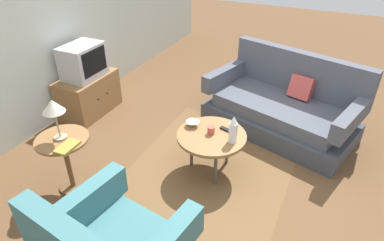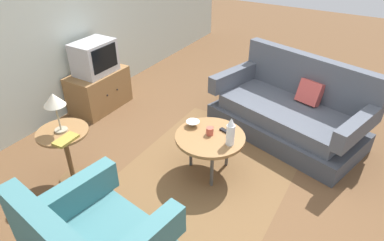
% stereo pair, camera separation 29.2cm
% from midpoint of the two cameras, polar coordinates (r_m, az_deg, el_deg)
% --- Properties ---
extents(ground_plane, '(16.00, 16.00, 0.00)m').
position_cam_midpoint_polar(ground_plane, '(3.68, 5.54, -9.56)').
color(ground_plane, brown).
extents(back_wall, '(9.00, 0.12, 2.70)m').
position_cam_midpoint_polar(back_wall, '(4.49, -23.91, 15.46)').
color(back_wall, '#B2BCB2').
rests_on(back_wall, ground).
extents(area_rug, '(2.26, 1.68, 0.00)m').
position_cam_midpoint_polar(area_rug, '(3.75, 5.17, -8.61)').
color(area_rug, brown).
rests_on(area_rug, ground).
extents(couch, '(1.43, 2.03, 0.96)m').
position_cam_midpoint_polar(couch, '(4.40, 18.23, 1.28)').
color(couch, '#3E424B').
rests_on(couch, ground).
extents(coffee_table, '(0.73, 0.73, 0.47)m').
position_cam_midpoint_polar(coffee_table, '(3.48, 5.52, -3.16)').
color(coffee_table, olive).
rests_on(coffee_table, ground).
extents(side_table, '(0.50, 0.50, 0.62)m').
position_cam_midpoint_polar(side_table, '(3.54, -18.62, -4.13)').
color(side_table, olive).
rests_on(side_table, ground).
extents(tv_stand, '(0.84, 0.51, 0.55)m').
position_cam_midpoint_polar(tv_stand, '(4.93, -13.98, 5.05)').
color(tv_stand, olive).
rests_on(tv_stand, ground).
extents(television, '(0.55, 0.40, 0.44)m').
position_cam_midpoint_polar(television, '(4.73, -14.66, 10.37)').
color(television, '#B7B7BC').
rests_on(television, tv_stand).
extents(table_lamp, '(0.20, 0.20, 0.41)m').
position_cam_midpoint_polar(table_lamp, '(3.29, -20.22, 3.00)').
color(table_lamp, '#9E937A').
rests_on(table_lamp, side_table).
extents(vase, '(0.09, 0.09, 0.30)m').
position_cam_midpoint_polar(vase, '(3.28, 9.16, -2.01)').
color(vase, white).
rests_on(vase, coffee_table).
extents(mug, '(0.12, 0.08, 0.08)m').
position_cam_midpoint_polar(mug, '(3.46, 5.52, -1.86)').
color(mug, '#B74C3D').
rests_on(mug, coffee_table).
extents(bowl, '(0.15, 0.15, 0.06)m').
position_cam_midpoint_polar(bowl, '(3.58, 2.48, -0.60)').
color(bowl, silver).
rests_on(bowl, coffee_table).
extents(tv_remote_dark, '(0.09, 0.17, 0.02)m').
position_cam_midpoint_polar(tv_remote_dark, '(3.52, 8.27, -1.97)').
color(tv_remote_dark, black).
rests_on(tv_remote_dark, coffee_table).
extents(book, '(0.24, 0.14, 0.03)m').
position_cam_midpoint_polar(book, '(3.28, -18.44, -3.22)').
color(book, olive).
rests_on(book, side_table).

